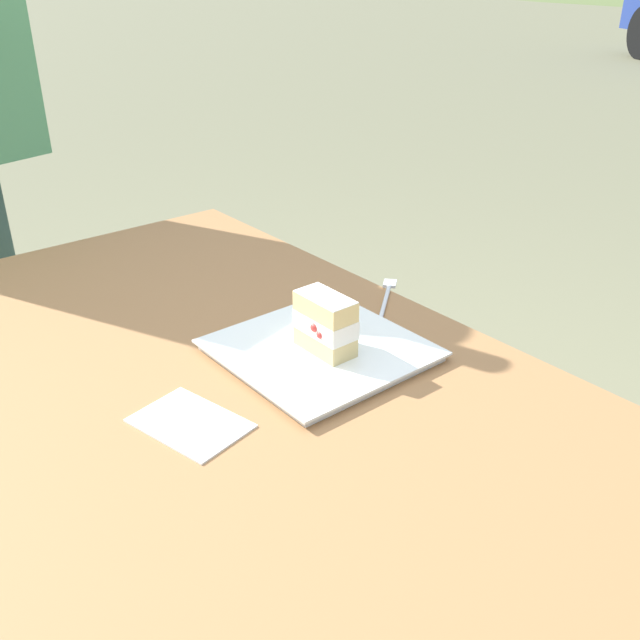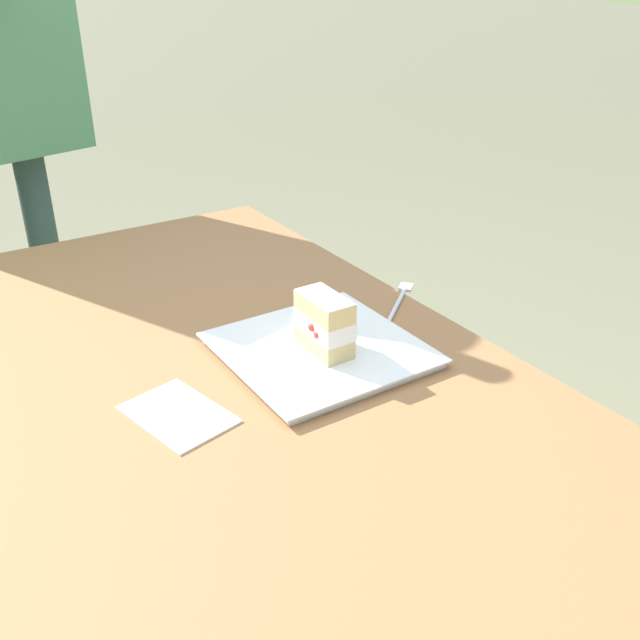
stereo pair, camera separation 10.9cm
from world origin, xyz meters
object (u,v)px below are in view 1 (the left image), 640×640
patio_table (177,448)px  dessert_plate (320,350)px  cake_slice (325,324)px  dessert_fork (386,296)px  paper_napkin (190,423)px

patio_table → dessert_plate: bearing=81.8°
patio_table → cake_slice: size_ratio=14.11×
cake_slice → dessert_fork: 0.26m
dessert_plate → paper_napkin: (0.03, -0.25, -0.01)m
cake_slice → paper_napkin: 0.26m
dessert_plate → paper_napkin: bearing=-82.6°
dessert_plate → cake_slice: cake_slice is taller
dessert_fork → paper_napkin: 0.50m
dessert_plate → dessert_fork: size_ratio=2.07×
patio_table → cake_slice: 0.29m
dessert_fork → paper_napkin: size_ratio=0.82×
patio_table → dessert_fork: size_ratio=9.89×
dessert_plate → paper_napkin: size_ratio=1.70×
dessert_plate → paper_napkin: 0.26m
cake_slice → paper_napkin: bearing=-85.7°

